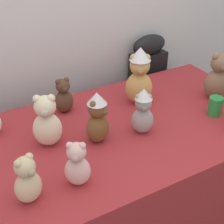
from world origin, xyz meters
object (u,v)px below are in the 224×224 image
(teddy_bear_cocoa, at_px, (64,97))
(teddy_bear_sand, at_px, (27,181))
(teddy_bear_chestnut, at_px, (97,118))
(teddy_bear_honey, at_px, (139,77))
(teddy_bear_ash, at_px, (143,112))
(instrument_case, at_px, (146,93))
(display_table, at_px, (112,180))
(teddy_bear_mocha, at_px, (218,78))
(teddy_bear_cream, at_px, (47,122))
(teddy_bear_blush, at_px, (77,165))
(party_cup_green, at_px, (215,106))

(teddy_bear_cocoa, height_order, teddy_bear_sand, teddy_bear_sand)
(teddy_bear_chestnut, height_order, teddy_bear_honey, teddy_bear_honey)
(teddy_bear_ash, distance_m, teddy_bear_sand, 0.70)
(teddy_bear_honey, bearing_deg, teddy_bear_sand, -121.77)
(instrument_case, distance_m, teddy_bear_cocoa, 0.92)
(display_table, xyz_separation_m, teddy_bear_honey, (0.29, 0.19, 0.54))
(teddy_bear_honey, bearing_deg, teddy_bear_chestnut, -120.57)
(teddy_bear_mocha, distance_m, teddy_bear_cocoa, 0.94)
(display_table, height_order, teddy_bear_cream, teddy_bear_cream)
(teddy_bear_sand, bearing_deg, teddy_bear_chestnut, 6.75)
(teddy_bear_chestnut, height_order, teddy_bear_mocha, teddy_bear_mocha)
(teddy_bear_chestnut, relative_size, teddy_bear_cream, 0.99)
(teddy_bear_honey, bearing_deg, teddy_bear_cream, -138.71)
(instrument_case, relative_size, teddy_bear_mocha, 3.22)
(teddy_bear_honey, bearing_deg, teddy_bear_mocha, 7.51)
(teddy_bear_honey, relative_size, teddy_bear_cream, 1.26)
(instrument_case, height_order, teddy_bear_cocoa, instrument_case)
(teddy_bear_chestnut, distance_m, teddy_bear_honey, 0.46)
(teddy_bear_chestnut, distance_m, teddy_bear_blush, 0.32)
(teddy_bear_honey, distance_m, party_cup_green, 0.47)
(teddy_bear_mocha, bearing_deg, teddy_bear_honey, 178.61)
(teddy_bear_mocha, relative_size, teddy_bear_cream, 1.05)
(teddy_bear_chestnut, xyz_separation_m, teddy_bear_mocha, (0.85, 0.05, 0.00))
(display_table, xyz_separation_m, teddy_bear_sand, (-0.54, -0.27, 0.47))
(teddy_bear_sand, bearing_deg, display_table, 5.48)
(display_table, xyz_separation_m, teddy_bear_ash, (0.14, -0.09, 0.49))
(teddy_bear_mocha, xyz_separation_m, teddy_bear_ash, (-0.61, -0.09, -0.01))
(teddy_bear_ash, relative_size, teddy_bear_blush, 1.18)
(teddy_bear_chestnut, bearing_deg, teddy_bear_mocha, -25.53)
(teddy_bear_blush, bearing_deg, teddy_bear_sand, -151.24)
(instrument_case, relative_size, party_cup_green, 8.76)
(teddy_bear_cream, bearing_deg, teddy_bear_honey, 36.35)
(teddy_bear_chestnut, xyz_separation_m, teddy_bear_blush, (-0.22, -0.23, -0.04))
(teddy_bear_ash, distance_m, teddy_bear_cream, 0.49)
(teddy_bear_cream, bearing_deg, display_table, 14.78)
(teddy_bear_mocha, distance_m, teddy_bear_ash, 0.62)
(teddy_bear_chestnut, height_order, party_cup_green, teddy_bear_chestnut)
(display_table, height_order, party_cup_green, party_cup_green)
(party_cup_green, bearing_deg, teddy_bear_cream, 167.86)
(teddy_bear_cocoa, bearing_deg, display_table, -63.94)
(teddy_bear_sand, bearing_deg, party_cup_green, -14.68)
(teddy_bear_cream, distance_m, party_cup_green, 0.96)
(teddy_bear_sand, height_order, teddy_bear_cream, teddy_bear_cream)
(teddy_bear_mocha, relative_size, teddy_bear_cocoa, 1.38)
(teddy_bear_mocha, relative_size, teddy_bear_sand, 1.32)
(instrument_case, bearing_deg, teddy_bear_chestnut, -142.22)
(teddy_bear_chestnut, bearing_deg, teddy_bear_cream, 128.27)
(teddy_bear_mocha, bearing_deg, teddy_bear_blush, -144.74)
(instrument_case, relative_size, teddy_bear_blush, 4.37)
(teddy_bear_cocoa, distance_m, party_cup_green, 0.87)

